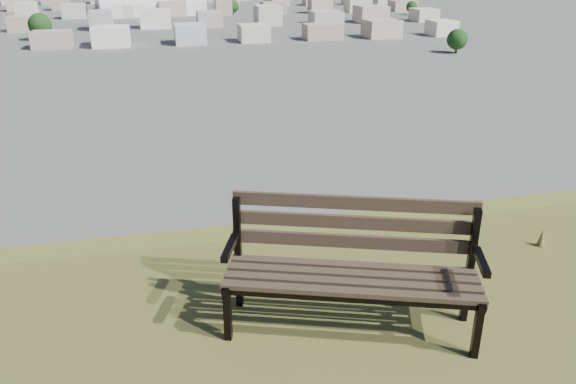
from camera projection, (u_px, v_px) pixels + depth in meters
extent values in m
cube|color=#3D2E23|center=(351.00, 292.00, 3.85)|extent=(1.74, 0.69, 0.04)
cube|color=#3D2E23|center=(351.00, 283.00, 3.96)|extent=(1.74, 0.69, 0.04)
cube|color=#3D2E23|center=(351.00, 274.00, 4.07)|extent=(1.74, 0.69, 0.04)
cube|color=#3D2E23|center=(351.00, 266.00, 4.19)|extent=(1.74, 0.69, 0.04)
cube|color=#3D2E23|center=(353.00, 241.00, 4.20)|extent=(1.73, 0.64, 0.10)
cube|color=#3D2E23|center=(353.00, 222.00, 4.16)|extent=(1.73, 0.64, 0.10)
cube|color=#3D2E23|center=(354.00, 203.00, 4.13)|extent=(1.73, 0.64, 0.10)
cube|color=black|center=(228.00, 313.00, 4.01)|extent=(0.07, 0.07, 0.44)
cube|color=black|center=(238.00, 254.00, 4.31)|extent=(0.07, 0.07, 0.93)
cube|color=black|center=(232.00, 275.00, 4.12)|extent=(0.22, 0.49, 0.05)
cube|color=black|center=(229.00, 248.00, 3.98)|extent=(0.17, 0.36, 0.05)
cube|color=black|center=(477.00, 330.00, 3.83)|extent=(0.07, 0.07, 0.44)
cube|color=black|center=(470.00, 267.00, 4.13)|extent=(0.07, 0.07, 0.93)
cube|color=black|center=(475.00, 290.00, 3.94)|extent=(0.22, 0.49, 0.05)
cube|color=black|center=(482.00, 262.00, 3.80)|extent=(0.17, 0.36, 0.05)
cube|color=black|center=(351.00, 299.00, 3.86)|extent=(1.73, 0.65, 0.04)
cube|color=black|center=(351.00, 270.00, 4.21)|extent=(1.73, 0.65, 0.04)
cone|color=brown|center=(542.00, 238.00, 5.37)|extent=(0.08, 0.08, 0.18)
cube|color=silver|center=(151.00, 9.00, 286.71)|extent=(55.59, 31.31, 5.83)
cylinder|color=white|center=(151.00, 3.00, 285.59)|extent=(55.59, 31.31, 22.14)
cube|color=#AD9E94|center=(44.00, 37.00, 182.42)|extent=(11.00, 11.00, 7.00)
cube|color=#BBA794|center=(120.00, 35.00, 187.45)|extent=(11.00, 11.00, 7.00)
cube|color=#B3B3B8|center=(192.00, 33.00, 192.47)|extent=(11.00, 11.00, 7.00)
cube|color=beige|center=(261.00, 31.00, 197.49)|extent=(11.00, 11.00, 7.00)
cube|color=tan|center=(326.00, 29.00, 202.52)|extent=(11.00, 11.00, 7.00)
cube|color=beige|center=(388.00, 27.00, 207.54)|extent=(11.00, 11.00, 7.00)
cube|color=#ACA69C|center=(448.00, 26.00, 212.56)|extent=(11.00, 11.00, 7.00)
cube|color=#B3B3B8|center=(32.00, 22.00, 224.81)|extent=(11.00, 11.00, 7.00)
cube|color=beige|center=(95.00, 21.00, 229.84)|extent=(11.00, 11.00, 7.00)
cube|color=tan|center=(155.00, 19.00, 234.86)|extent=(11.00, 11.00, 7.00)
cube|color=beige|center=(212.00, 18.00, 239.88)|extent=(11.00, 11.00, 7.00)
cube|color=#ACA69C|center=(267.00, 17.00, 244.91)|extent=(11.00, 11.00, 7.00)
cube|color=silver|center=(320.00, 16.00, 249.93)|extent=(11.00, 11.00, 7.00)
cube|color=#AD9E94|center=(371.00, 14.00, 254.95)|extent=(11.00, 11.00, 7.00)
cube|color=#BBA794|center=(419.00, 13.00, 259.98)|extent=(11.00, 11.00, 7.00)
cube|color=beige|center=(25.00, 12.00, 267.21)|extent=(11.00, 11.00, 7.00)
cube|color=#ACA69C|center=(77.00, 11.00, 272.23)|extent=(11.00, 11.00, 7.00)
cube|color=silver|center=(129.00, 10.00, 277.25)|extent=(11.00, 11.00, 7.00)
cube|color=#AD9E94|center=(178.00, 9.00, 282.28)|extent=(11.00, 11.00, 7.00)
cube|color=#BBA794|center=(225.00, 8.00, 287.30)|extent=(11.00, 11.00, 7.00)
cube|color=#B3B3B8|center=(271.00, 7.00, 292.32)|extent=(11.00, 11.00, 7.00)
cube|color=beige|center=(315.00, 6.00, 297.34)|extent=(11.00, 11.00, 7.00)
cube|color=tan|center=(358.00, 5.00, 302.37)|extent=(11.00, 11.00, 7.00)
cube|color=beige|center=(400.00, 5.00, 307.39)|extent=(11.00, 11.00, 7.00)
cube|color=#BBA794|center=(19.00, 4.00, 309.60)|extent=(11.00, 11.00, 7.00)
cube|color=#B3B3B8|center=(65.00, 3.00, 314.62)|extent=(11.00, 11.00, 7.00)
cube|color=beige|center=(109.00, 3.00, 319.64)|extent=(11.00, 11.00, 7.00)
cube|color=tan|center=(152.00, 2.00, 324.67)|extent=(11.00, 11.00, 7.00)
cube|color=beige|center=(194.00, 1.00, 329.69)|extent=(11.00, 11.00, 7.00)
cube|color=#ACA69C|center=(235.00, 1.00, 334.71)|extent=(11.00, 11.00, 7.00)
cube|color=silver|center=(274.00, 0.00, 339.74)|extent=(11.00, 11.00, 7.00)
cylinder|color=#38241C|center=(456.00, 50.00, 173.82)|extent=(0.80, 0.80, 2.10)
sphere|color=black|center=(457.00, 39.00, 172.60)|extent=(6.30, 6.30, 6.30)
cylinder|color=#38241C|center=(42.00, 37.00, 200.38)|extent=(0.80, 0.80, 2.70)
sphere|color=black|center=(40.00, 25.00, 198.81)|extent=(8.10, 8.10, 8.10)
cylinder|color=#38241C|center=(411.00, 13.00, 289.99)|extent=(0.80, 0.80, 1.95)
sphere|color=black|center=(412.00, 7.00, 288.86)|extent=(5.85, 5.85, 5.85)
cylinder|color=#38241C|center=(233.00, 13.00, 289.08)|extent=(0.80, 0.80, 2.10)
sphere|color=black|center=(233.00, 6.00, 287.86)|extent=(6.30, 6.30, 6.30)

